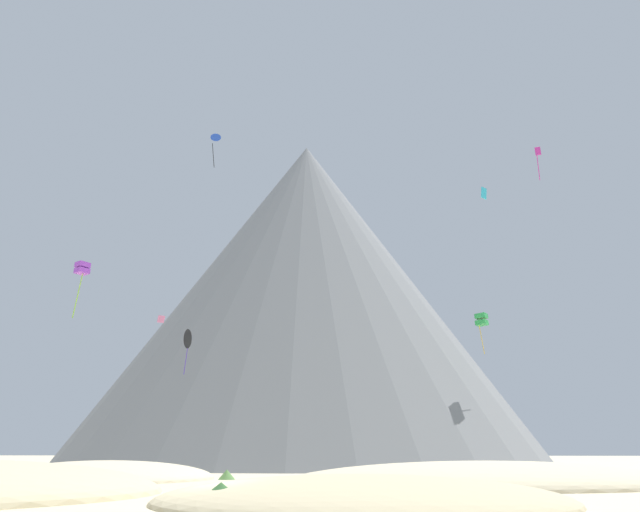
{
  "coord_description": "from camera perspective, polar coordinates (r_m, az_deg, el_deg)",
  "views": [
    {
      "loc": [
        6.18,
        -27.35,
        2.22
      ],
      "look_at": [
        2.08,
        40.47,
        23.05
      ],
      "focal_mm": 35.4,
      "sensor_mm": 36.0,
      "label": 1
    }
  ],
  "objects": [
    {
      "name": "rock_massif",
      "position": [
        100.5,
        -1.42,
        -3.79
      ],
      "size": [
        72.88,
        72.88,
        51.71
      ],
      "color": "slate",
      "rests_on": "ground_plane"
    },
    {
      "name": "bush_scatter_east",
      "position": [
        51.08,
        -8.43,
        -18.95
      ],
      "size": [
        1.85,
        1.85,
        0.74
      ],
      "primitive_type": "cone",
      "rotation": [
        0.0,
        0.0,
        2.42
      ],
      "color": "#568442",
      "rests_on": "ground_plane"
    },
    {
      "name": "bush_ridge_crest",
      "position": [
        26.05,
        -8.97,
        -20.64
      ],
      "size": [
        3.57,
        3.57,
        1.0
      ],
      "primitive_type": "cone",
      "rotation": [
        0.0,
        0.0,
        2.09
      ],
      "color": "#386633",
      "rests_on": "ground_plane"
    },
    {
      "name": "kite_rainbow_low",
      "position": [
        79.86,
        10.22,
        -11.47
      ],
      "size": [
        0.92,
        0.49,
        0.78
      ],
      "rotation": [
        0.0,
        0.0,
        2.64
      ],
      "color": "#E5668C"
    },
    {
      "name": "dune_midground",
      "position": [
        43.74,
        14.8,
        -19.43
      ],
      "size": [
        28.68,
        19.78,
        3.01
      ],
      "primitive_type": "ellipsoid",
      "rotation": [
        0.0,
        0.0,
        0.16
      ],
      "color": "beige",
      "rests_on": "ground_plane"
    },
    {
      "name": "ground_plane",
      "position": [
        28.13,
        -9.93,
        -21.34
      ],
      "size": [
        400.0,
        400.0,
        0.0
      ],
      "primitive_type": "plane",
      "color": "beige"
    },
    {
      "name": "kite_yellow_mid",
      "position": [
        82.51,
        5.54,
        -6.91
      ],
      "size": [
        2.22,
        1.47,
        5.33
      ],
      "rotation": [
        0.0,
        0.0,
        3.58
      ],
      "color": "yellow"
    },
    {
      "name": "kite_cyan_mid",
      "position": [
        58.38,
        14.59,
        5.53
      ],
      "size": [
        0.64,
        0.5,
        1.18
      ],
      "rotation": [
        0.0,
        0.0,
        2.93
      ],
      "color": "#33BCDB"
    },
    {
      "name": "kite_violet_mid",
      "position": [
        58.09,
        -20.7,
        -1.1
      ],
      "size": [
        1.39,
        1.39,
        4.88
      ],
      "rotation": [
        0.0,
        0.0,
        2.52
      ],
      "color": "purple"
    },
    {
      "name": "kite_magenta_high",
      "position": [
        71.45,
        19.11,
        8.45
      ],
      "size": [
        0.57,
        0.3,
        3.91
      ],
      "rotation": [
        0.0,
        0.0,
        2.13
      ],
      "color": "#D1339E"
    },
    {
      "name": "kite_pink_mid",
      "position": [
        76.02,
        -14.17,
        -5.55
      ],
      "size": [
        0.95,
        0.21,
        0.94
      ],
      "rotation": [
        0.0,
        0.0,
        2.2
      ],
      "color": "pink"
    },
    {
      "name": "kite_blue_high",
      "position": [
        83.83,
        -9.42,
        10.39
      ],
      "size": [
        1.44,
        0.83,
        4.94
      ],
      "rotation": [
        0.0,
        0.0,
        3.34
      ],
      "color": "blue"
    },
    {
      "name": "kite_green_mid",
      "position": [
        80.46,
        14.39,
        -5.61
      ],
      "size": [
        1.8,
        1.79,
        4.96
      ],
      "rotation": [
        0.0,
        0.0,
        1.04
      ],
      "color": "green"
    },
    {
      "name": "bush_mid_center",
      "position": [
        41.89,
        16.28,
        -18.74
      ],
      "size": [
        3.16,
        3.16,
        1.03
      ],
      "primitive_type": "cone",
      "rotation": [
        0.0,
        0.0,
        2.43
      ],
      "color": "#668C4C",
      "rests_on": "ground_plane"
    },
    {
      "name": "dune_foreground_left",
      "position": [
        28.95,
        3.67,
        -21.41
      ],
      "size": [
        19.81,
        18.09,
        2.32
      ],
      "primitive_type": "ellipsoid",
      "rotation": [
        0.0,
        0.0,
        3.02
      ],
      "color": "#CCBA8E",
      "rests_on": "ground_plane"
    },
    {
      "name": "kite_black_low",
      "position": [
        68.63,
        -11.97,
        -7.36
      ],
      "size": [
        0.69,
        2.07,
        4.76
      ],
      "rotation": [
        0.0,
        0.0,
        4.55
      ],
      "color": "black"
    },
    {
      "name": "dune_back_low",
      "position": [
        53.3,
        -18.95,
        -18.57
      ],
      "size": [
        19.98,
        20.99,
        2.78
      ],
      "primitive_type": "ellipsoid",
      "rotation": [
        0.0,
        0.0,
        2.91
      ],
      "color": "beige",
      "rests_on": "ground_plane"
    }
  ]
}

